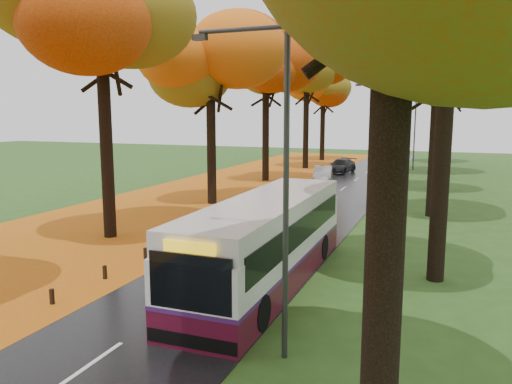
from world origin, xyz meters
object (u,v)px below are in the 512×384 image
Objects in this scene: car_silver at (323,174)px; car_white at (285,192)px; streetlamp_near at (276,168)px; streetlamp_far at (412,125)px; car_dark at (341,166)px; streetlamp_mid at (387,133)px; bus at (267,239)px.

car_white is at bearing -100.60° from car_silver.
streetlamp_near is 21.66m from car_white.
streetlamp_far is 1.69× the size of car_dark.
streetlamp_near reaches higher than car_white.
car_dark is at bearing 79.40° from car_silver.
bus is at bearing -96.78° from streetlamp_mid.
car_silver is at bearing -81.40° from car_dark.
car_white is (-6.30, -1.65, -3.96)m from streetlamp_mid.
car_white is at bearing -165.29° from streetlamp_mid.
streetlamp_near is 1.91× the size of car_white.
streetlamp_near reaches higher than car_dark.
streetlamp_far is at bearing 90.00° from streetlamp_near.
streetlamp_near is 1.00× the size of streetlamp_far.
bus is at bearing -91.24° from car_silver.
car_white is (-6.30, -23.65, -3.96)m from streetlamp_far.
streetlamp_far is 39.20m from bus.
bus reaches higher than car_silver.
streetlamp_far is (0.00, 22.00, 0.00)m from streetlamp_mid.
car_dark is (-6.30, 38.52, -3.99)m from streetlamp_near.
streetlamp_mid is at bearing 82.88° from bus.
streetlamp_mid is 11.60m from car_silver.
car_silver is 0.90× the size of car_dark.
streetlamp_far is 1.88× the size of car_silver.
streetlamp_near is 44.00m from streetlamp_far.
streetlamp_near is 1.88× the size of car_silver.
car_white is at bearing -104.91° from streetlamp_far.
streetlamp_mid reaches higher than car_dark.
streetlamp_near and streetlamp_far have the same top height.
streetlamp_mid is at bearing -90.00° from streetlamp_far.
streetlamp_near is at bearing -65.24° from car_white.
streetlamp_mid is 7.62m from car_white.
streetlamp_mid is 1.88× the size of car_silver.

